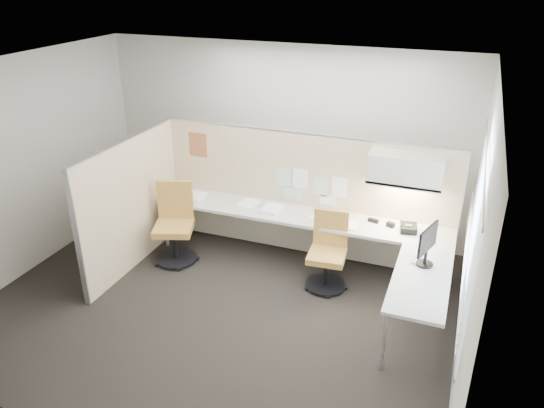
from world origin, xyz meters
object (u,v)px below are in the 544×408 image
at_px(phone, 408,228).
at_px(chair_right, 328,253).
at_px(chair_left, 175,225).
at_px(desk, 320,232).
at_px(monitor, 427,243).

bearing_deg(phone, chair_right, -165.91).
bearing_deg(chair_left, chair_right, -16.84).
xyz_separation_m(chair_left, phone, (3.06, 0.51, 0.27)).
bearing_deg(chair_left, phone, -10.05).
distance_m(desk, monitor, 1.55).
distance_m(chair_right, phone, 1.05).
relative_size(chair_left, chair_right, 1.11).
distance_m(chair_left, chair_right, 2.15).
distance_m(monitor, phone, 0.82).
distance_m(chair_right, monitor, 1.35).
bearing_deg(desk, chair_left, -169.67).
xyz_separation_m(chair_left, chair_right, (2.15, 0.10, -0.05)).
height_order(desk, monitor, monitor).
height_order(chair_right, phone, chair_right).
bearing_deg(desk, chair_right, -55.45).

